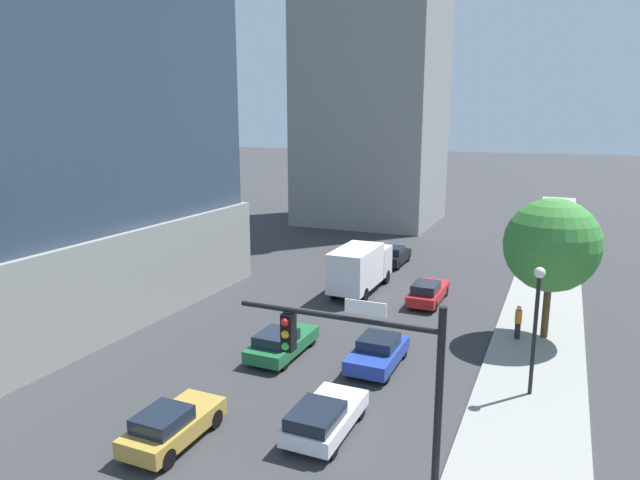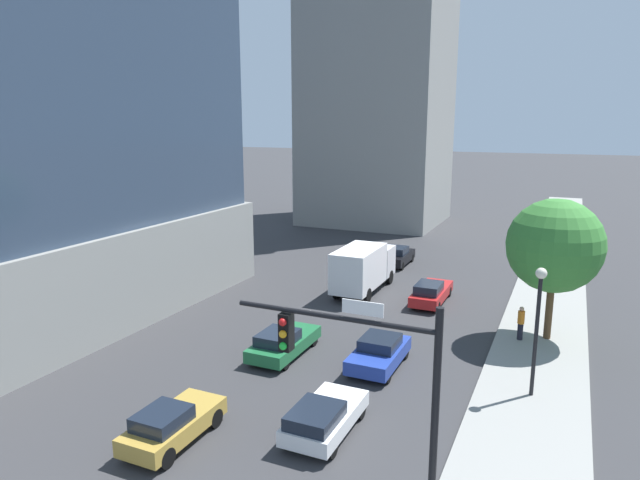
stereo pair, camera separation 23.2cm
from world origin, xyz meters
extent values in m
cube|color=gray|center=(8.64, 20.00, 0.07)|extent=(4.38, 120.00, 0.15)
cube|color=gray|center=(-10.56, 51.20, 15.53)|extent=(14.18, 12.90, 31.05)
cube|color=red|center=(-6.31, 47.33, 19.11)|extent=(0.90, 0.90, 38.23)
cylinder|color=black|center=(6.85, 4.52, 3.46)|extent=(0.20, 0.20, 6.63)
cylinder|color=black|center=(4.09, 4.52, 6.14)|extent=(5.52, 0.14, 0.14)
cube|color=black|center=(2.75, 4.52, 5.52)|extent=(0.32, 0.36, 1.05)
sphere|color=red|center=(2.75, 4.33, 5.86)|extent=(0.22, 0.22, 0.22)
sphere|color=orange|center=(2.75, 4.33, 5.52)|extent=(0.22, 0.22, 0.22)
sphere|color=green|center=(2.75, 4.33, 5.18)|extent=(0.22, 0.22, 0.22)
cube|color=white|center=(4.92, 4.52, 6.49)|extent=(1.10, 0.04, 0.36)
cylinder|color=black|center=(8.62, 14.61, 2.62)|extent=(0.16, 0.16, 4.94)
sphere|color=silver|center=(8.62, 14.61, 5.27)|extent=(0.44, 0.44, 0.44)
cylinder|color=brown|center=(8.89, 21.42, 1.70)|extent=(0.36, 0.36, 3.10)
sphere|color=#387F33|center=(8.89, 21.42, 5.01)|extent=(4.70, 4.70, 4.70)
cube|color=#233D9E|center=(2.02, 14.88, 0.59)|extent=(1.92, 4.08, 0.63)
cube|color=#19212D|center=(2.02, 15.01, 1.16)|extent=(1.62, 1.84, 0.50)
cylinder|color=black|center=(1.17, 16.27, 0.32)|extent=(0.22, 0.65, 0.65)
cylinder|color=black|center=(2.86, 16.27, 0.32)|extent=(0.22, 0.65, 0.65)
cylinder|color=black|center=(1.17, 13.49, 0.32)|extent=(0.22, 0.65, 0.65)
cylinder|color=black|center=(2.86, 13.49, 0.32)|extent=(0.22, 0.65, 0.65)
cube|color=#1E6638|center=(-2.60, 14.37, 0.55)|extent=(1.89, 4.47, 0.58)
cube|color=#19212D|center=(-2.60, 13.72, 1.09)|extent=(1.59, 1.95, 0.51)
cylinder|color=black|center=(-3.43, 15.88, 0.30)|extent=(0.22, 0.61, 0.61)
cylinder|color=black|center=(-1.77, 15.88, 0.30)|extent=(0.22, 0.61, 0.61)
cylinder|color=black|center=(-3.43, 12.85, 0.30)|extent=(0.22, 0.61, 0.61)
cylinder|color=black|center=(-1.77, 12.85, 0.30)|extent=(0.22, 0.61, 0.61)
cube|color=silver|center=(2.02, 8.85, 0.58)|extent=(1.87, 4.07, 0.57)
cube|color=#19212D|center=(2.02, 7.94, 1.10)|extent=(1.57, 2.06, 0.47)
cylinder|color=black|center=(1.19, 10.24, 0.35)|extent=(0.22, 0.69, 0.69)
cylinder|color=black|center=(2.84, 10.24, 0.35)|extent=(0.22, 0.69, 0.69)
cylinder|color=black|center=(1.19, 7.47, 0.35)|extent=(0.22, 0.69, 0.69)
cylinder|color=black|center=(2.84, 7.47, 0.35)|extent=(0.22, 0.69, 0.69)
cube|color=red|center=(2.02, 25.17, 0.57)|extent=(1.71, 4.77, 0.62)
cube|color=#19212D|center=(2.02, 24.33, 1.15)|extent=(1.43, 2.03, 0.56)
cylinder|color=black|center=(1.27, 26.79, 0.31)|extent=(0.22, 0.62, 0.62)
cylinder|color=black|center=(2.77, 26.79, 0.31)|extent=(0.22, 0.62, 0.62)
cylinder|color=black|center=(1.27, 23.55, 0.31)|extent=(0.22, 0.62, 0.62)
cylinder|color=black|center=(2.77, 23.55, 0.31)|extent=(0.22, 0.62, 0.62)
cube|color=#AD8938|center=(-2.60, 6.10, 0.61)|extent=(1.74, 4.03, 0.63)
cube|color=#19212D|center=(-2.60, 5.52, 1.18)|extent=(1.46, 1.78, 0.51)
cylinder|color=black|center=(-3.36, 7.47, 0.35)|extent=(0.22, 0.70, 0.70)
cylinder|color=black|center=(-1.83, 7.47, 0.35)|extent=(0.22, 0.70, 0.70)
cylinder|color=black|center=(-3.36, 4.73, 0.35)|extent=(0.22, 0.70, 0.70)
cylinder|color=black|center=(-1.83, 4.73, 0.35)|extent=(0.22, 0.70, 0.70)
cube|color=black|center=(-2.60, 33.25, 0.60)|extent=(1.76, 4.14, 0.68)
cube|color=#19212D|center=(-2.60, 33.05, 1.20)|extent=(1.47, 1.79, 0.52)
cylinder|color=black|center=(-3.37, 34.66, 0.31)|extent=(0.22, 0.61, 0.61)
cylinder|color=black|center=(-1.83, 34.66, 0.31)|extent=(0.22, 0.61, 0.61)
cylinder|color=black|center=(-3.37, 31.84, 0.31)|extent=(0.22, 0.61, 0.61)
cylinder|color=black|center=(-1.83, 31.84, 0.31)|extent=(0.22, 0.61, 0.61)
cube|color=silver|center=(-2.60, 28.01, 1.57)|extent=(2.26, 1.89, 1.99)
cube|color=white|center=(-2.60, 24.56, 1.85)|extent=(2.26, 4.71, 2.55)
cylinder|color=black|center=(-3.60, 28.01, 0.47)|extent=(0.30, 0.95, 0.95)
cylinder|color=black|center=(-1.60, 28.01, 0.47)|extent=(0.30, 0.95, 0.95)
cylinder|color=black|center=(-3.60, 23.38, 0.47)|extent=(0.30, 0.95, 0.95)
cylinder|color=black|center=(-1.60, 23.38, 0.47)|extent=(0.30, 0.95, 0.95)
cylinder|color=black|center=(7.64, 20.65, 0.58)|extent=(0.28, 0.28, 0.85)
cylinder|color=orange|center=(7.64, 20.65, 1.33)|extent=(0.34, 0.34, 0.66)
sphere|color=tan|center=(7.64, 20.65, 1.78)|extent=(0.23, 0.23, 0.23)
camera|label=1|loc=(9.24, -8.18, 11.08)|focal=31.50mm
camera|label=2|loc=(9.45, -8.09, 11.08)|focal=31.50mm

